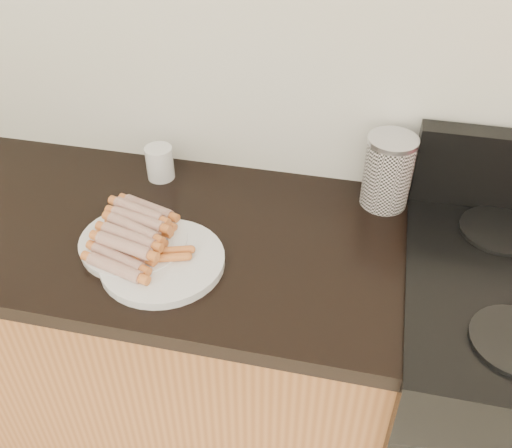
% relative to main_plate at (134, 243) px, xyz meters
% --- Properties ---
extents(wall_back, '(4.00, 0.04, 2.60)m').
position_rel_main_plate_xyz_m(wall_back, '(0.22, 0.38, 0.39)').
color(wall_back, silver).
rests_on(wall_back, ground).
extents(cabinet_base, '(2.20, 0.59, 0.86)m').
position_rel_main_plate_xyz_m(cabinet_base, '(-0.48, 0.07, -0.48)').
color(cabinet_base, '#9A5D31').
rests_on(cabinet_base, floor).
extents(burner_far_left, '(0.18, 0.18, 0.01)m').
position_rel_main_plate_xyz_m(burner_far_left, '(0.83, 0.22, 0.01)').
color(burner_far_left, black).
rests_on(burner_far_left, stove).
extents(main_plate, '(0.32, 0.32, 0.02)m').
position_rel_main_plate_xyz_m(main_plate, '(0.00, 0.00, 0.00)').
color(main_plate, white).
rests_on(main_plate, counter_slab).
extents(side_plate, '(0.32, 0.32, 0.02)m').
position_rel_main_plate_xyz_m(side_plate, '(0.09, -0.05, 0.00)').
color(side_plate, white).
rests_on(side_plate, counter_slab).
extents(hotdog_pile, '(0.14, 0.29, 0.05)m').
position_rel_main_plate_xyz_m(hotdog_pile, '(0.00, -0.00, 0.03)').
color(hotdog_pile, maroon).
rests_on(hotdog_pile, main_plate).
extents(plain_sausages, '(0.12, 0.08, 0.02)m').
position_rel_main_plate_xyz_m(plain_sausages, '(0.09, -0.05, 0.02)').
color(plain_sausages, '#BD6D4F').
rests_on(plain_sausages, side_plate).
extents(canister, '(0.12, 0.12, 0.19)m').
position_rel_main_plate_xyz_m(canister, '(0.56, 0.30, 0.09)').
color(canister, white).
rests_on(canister, counter_slab).
extents(mug, '(0.08, 0.08, 0.09)m').
position_rel_main_plate_xyz_m(mug, '(-0.04, 0.28, 0.04)').
color(mug, silver).
rests_on(mug, counter_slab).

